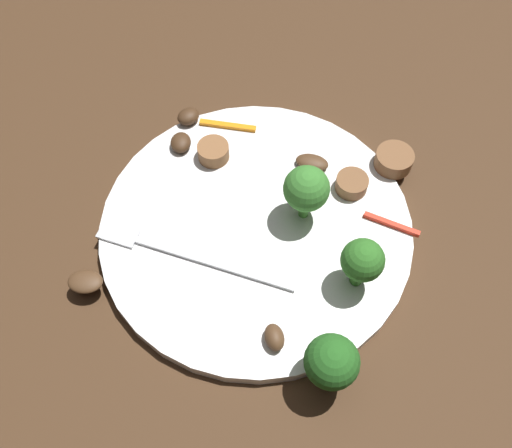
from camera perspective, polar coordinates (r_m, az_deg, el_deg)
name	(u,v)px	position (r m, az deg, el deg)	size (l,w,h in m)	color
ground_plane	(256,231)	(0.52, 0.00, -0.75)	(1.40, 1.40, 0.00)	#422B19
plate	(256,228)	(0.51, 0.00, -0.38)	(0.28, 0.28, 0.01)	white
fork	(180,253)	(0.50, -7.62, -2.89)	(0.18, 0.02, 0.00)	silver
broccoli_floret_0	(362,261)	(0.46, 10.54, -3.66)	(0.04, 0.04, 0.06)	#347525
broccoli_floret_1	(332,362)	(0.43, 7.54, -13.47)	(0.04, 0.04, 0.05)	#296420
broccoli_floret_2	(306,189)	(0.48, 5.04, 3.47)	(0.04, 0.04, 0.06)	#408630
sausage_slice_0	(213,152)	(0.55, -4.27, 7.19)	(0.03, 0.03, 0.02)	brown
sausage_slice_1	(352,184)	(0.53, 9.51, 3.96)	(0.03, 0.03, 0.01)	brown
sausage_slice_2	(394,160)	(0.55, 13.56, 6.25)	(0.04, 0.04, 0.02)	brown
mushroom_0	(85,282)	(0.50, -16.63, -5.52)	(0.03, 0.02, 0.01)	#4C331E
mushroom_1	(188,116)	(0.58, -6.75, 10.59)	(0.02, 0.02, 0.01)	#422B19
mushroom_2	(312,162)	(0.54, 5.60, 6.11)	(0.03, 0.02, 0.01)	#4C331E
mushroom_3	(274,337)	(0.46, 1.84, -11.21)	(0.02, 0.02, 0.01)	#4C331E
mushroom_4	(181,142)	(0.56, -7.50, 8.05)	(0.02, 0.02, 0.01)	#422B19
pepper_strip_0	(228,126)	(0.57, -2.83, 9.76)	(0.06, 0.01, 0.00)	orange
pepper_strip_1	(392,224)	(0.52, 13.35, -0.02)	(0.05, 0.00, 0.00)	red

